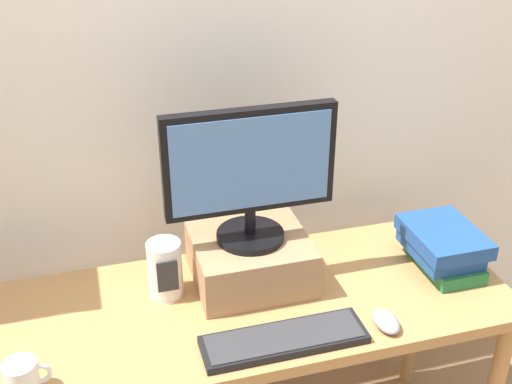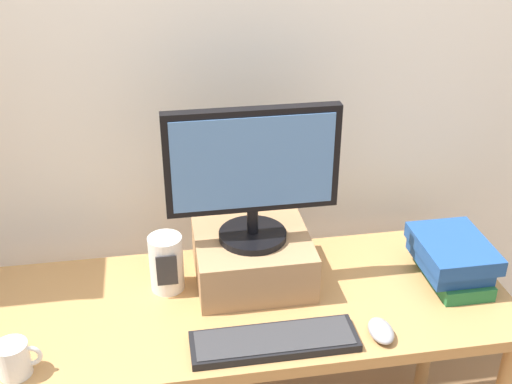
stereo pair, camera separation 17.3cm
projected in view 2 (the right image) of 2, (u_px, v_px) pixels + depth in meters
back_wall at (225, 57)px, 1.97m from camera, size 7.00×0.08×2.60m
desk at (250, 322)px, 1.88m from camera, size 1.51×0.58×0.72m
riser_box at (253, 259)px, 1.90m from camera, size 0.34×0.31×0.14m
computer_monitor at (252, 171)px, 1.77m from camera, size 0.49×0.20×0.40m
keyboard at (274, 341)px, 1.67m from camera, size 0.44×0.13×0.02m
computer_mouse at (381, 331)px, 1.70m from camera, size 0.06×0.10×0.04m
book_stack at (452, 259)px, 1.90m from camera, size 0.20×0.26×0.13m
coffee_mug at (14, 359)px, 1.56m from camera, size 0.11×0.08×0.09m
desk_speaker at (166, 263)px, 1.86m from camera, size 0.10×0.10×0.17m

